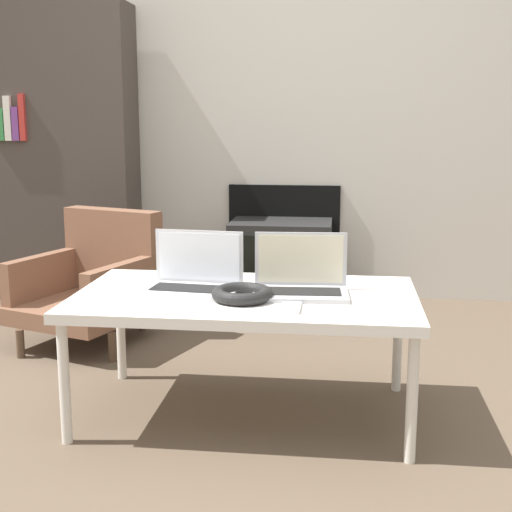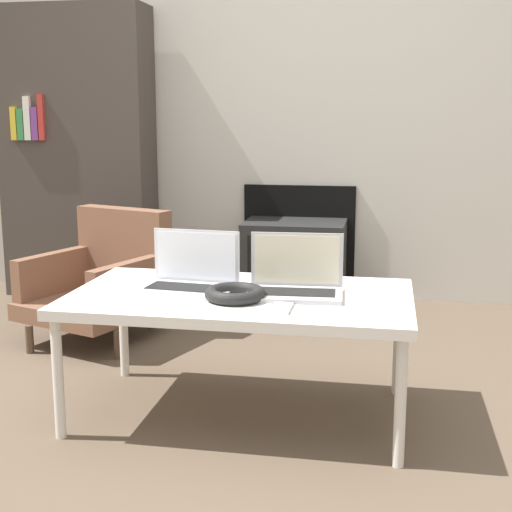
{
  "view_description": "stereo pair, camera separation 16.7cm",
  "coord_description": "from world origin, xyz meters",
  "px_view_note": "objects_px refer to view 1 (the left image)",
  "views": [
    {
      "loc": [
        0.33,
        -2.16,
        1.06
      ],
      "look_at": [
        0.0,
        0.55,
        0.53
      ],
      "focal_mm": 50.0,
      "sensor_mm": 36.0,
      "label": 1
    },
    {
      "loc": [
        0.49,
        -2.13,
        1.06
      ],
      "look_at": [
        0.0,
        0.55,
        0.53
      ],
      "focal_mm": 50.0,
      "sensor_mm": 36.0,
      "label": 2
    }
  ],
  "objects_px": {
    "laptop_left": "(194,278)",
    "laptop_right": "(300,281)",
    "headphones": "(241,294)",
    "phone": "(291,308)",
    "armchair": "(95,281)",
    "tv": "(281,263)"
  },
  "relations": [
    {
      "from": "laptop_right",
      "to": "armchair",
      "type": "distance_m",
      "value": 1.32
    },
    {
      "from": "laptop_left",
      "to": "armchair",
      "type": "distance_m",
      "value": 1.04
    },
    {
      "from": "headphones",
      "to": "armchair",
      "type": "bearing_deg",
      "value": 133.08
    },
    {
      "from": "laptop_left",
      "to": "headphones",
      "type": "bearing_deg",
      "value": -26.18
    },
    {
      "from": "laptop_left",
      "to": "phone",
      "type": "height_order",
      "value": "laptop_left"
    },
    {
      "from": "laptop_right",
      "to": "headphones",
      "type": "distance_m",
      "value": 0.23
    },
    {
      "from": "headphones",
      "to": "phone",
      "type": "distance_m",
      "value": 0.2
    },
    {
      "from": "phone",
      "to": "laptop_left",
      "type": "bearing_deg",
      "value": 149.74
    },
    {
      "from": "headphones",
      "to": "phone",
      "type": "relative_size",
      "value": 1.59
    },
    {
      "from": "laptop_right",
      "to": "armchair",
      "type": "bearing_deg",
      "value": 139.45
    },
    {
      "from": "laptop_left",
      "to": "phone",
      "type": "distance_m",
      "value": 0.42
    },
    {
      "from": "laptop_left",
      "to": "armchair",
      "type": "relative_size",
      "value": 0.48
    },
    {
      "from": "headphones",
      "to": "phone",
      "type": "xyz_separation_m",
      "value": [
        0.18,
        -0.1,
        -0.02
      ]
    },
    {
      "from": "laptop_left",
      "to": "headphones",
      "type": "relative_size",
      "value": 1.67
    },
    {
      "from": "headphones",
      "to": "armchair",
      "type": "height_order",
      "value": "armchair"
    },
    {
      "from": "laptop_left",
      "to": "laptop_right",
      "type": "distance_m",
      "value": 0.38
    },
    {
      "from": "tv",
      "to": "phone",
      "type": "bearing_deg",
      "value": -84.01
    },
    {
      "from": "laptop_left",
      "to": "tv",
      "type": "relative_size",
      "value": 0.61
    },
    {
      "from": "headphones",
      "to": "phone",
      "type": "height_order",
      "value": "headphones"
    },
    {
      "from": "headphones",
      "to": "tv",
      "type": "xyz_separation_m",
      "value": [
        -0.01,
        1.65,
        -0.23
      ]
    },
    {
      "from": "laptop_left",
      "to": "laptop_right",
      "type": "xyz_separation_m",
      "value": [
        0.38,
        0.0,
        0.0
      ]
    },
    {
      "from": "laptop_right",
      "to": "armchair",
      "type": "relative_size",
      "value": 0.47
    }
  ]
}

